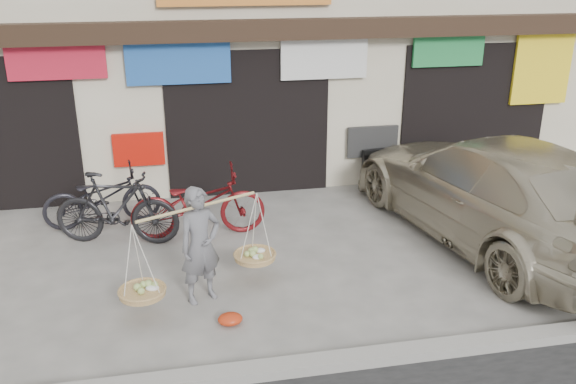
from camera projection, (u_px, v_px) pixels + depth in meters
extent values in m
plane|color=gray|center=(284.00, 280.00, 8.52)|extent=(70.00, 70.00, 0.00)
cube|color=gray|center=(318.00, 364.00, 6.66)|extent=(70.00, 0.25, 0.12)
cube|color=black|center=(247.00, 30.00, 10.49)|extent=(14.00, 0.35, 0.35)
cube|color=black|center=(246.00, 121.00, 11.47)|extent=(3.00, 0.60, 2.70)
cube|color=black|center=(468.00, 110.00, 12.28)|extent=(3.00, 0.60, 2.70)
cube|color=red|center=(57.00, 62.00, 10.14)|extent=(1.60, 0.08, 0.60)
cube|color=#2156A9|center=(178.00, 64.00, 10.54)|extent=(1.80, 0.08, 0.70)
cube|color=silver|center=(324.00, 59.00, 11.01)|extent=(1.60, 0.08, 0.70)
cube|color=#218141|center=(448.00, 50.00, 11.40)|extent=(1.40, 0.08, 0.60)
cube|color=yellow|center=(542.00, 68.00, 11.91)|extent=(1.20, 0.08, 1.40)
cube|color=red|center=(139.00, 149.00, 10.93)|extent=(0.90, 0.08, 0.60)
cube|color=#292929|center=(372.00, 141.00, 11.76)|extent=(1.00, 0.08, 0.60)
imported|color=slate|center=(200.00, 245.00, 7.77)|extent=(0.68, 0.58, 1.57)
cylinder|color=tan|center=(198.00, 207.00, 7.58)|extent=(1.51, 0.73, 0.04)
cylinder|color=tan|center=(142.00, 292.00, 7.46)|extent=(0.56, 0.56, 0.07)
ellipsoid|color=#A5BF66|center=(142.00, 288.00, 7.44)|extent=(0.39, 0.39, 0.10)
cylinder|color=tan|center=(255.00, 256.00, 8.37)|extent=(0.56, 0.56, 0.07)
ellipsoid|color=#A5BF66|center=(255.00, 252.00, 8.34)|extent=(0.39, 0.39, 0.10)
imported|color=black|center=(102.00, 197.00, 10.12)|extent=(1.99, 0.95, 1.00)
imported|color=black|center=(116.00, 208.00, 9.42)|extent=(2.03, 1.03, 1.18)
imported|color=maroon|center=(198.00, 203.00, 9.70)|extent=(2.14, 0.75, 1.12)
imported|color=#B7AE94|center=(493.00, 189.00, 9.54)|extent=(3.30, 6.04, 1.66)
cube|color=black|center=(401.00, 157.00, 12.00)|extent=(1.69, 0.40, 0.45)
cube|color=silver|center=(399.00, 161.00, 12.09)|extent=(0.45, 0.10, 0.12)
ellipsoid|color=#B92F11|center=(230.00, 319.00, 7.47)|extent=(0.31, 0.25, 0.14)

